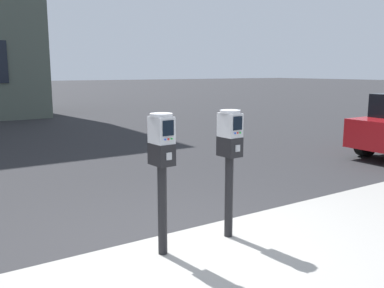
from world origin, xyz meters
name	(u,v)px	position (x,y,z in m)	size (l,w,h in m)	color
ground_plane	(181,251)	(0.00, 0.00, 0.00)	(160.00, 160.00, 0.00)	#28282B
parking_meter_near_kerb	(162,159)	(-0.34, -0.22, 1.10)	(0.23, 0.26, 1.39)	black
parking_meter_twin_adjacent	(230,151)	(0.48, -0.22, 1.09)	(0.23, 0.26, 1.38)	black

